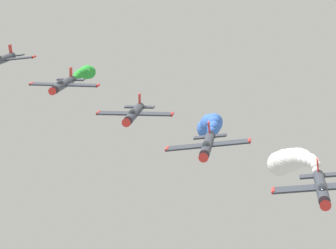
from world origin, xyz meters
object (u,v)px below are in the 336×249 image
airplane_right_inner (207,145)px  airplane_trailing (2,60)px  airplane_right_outer (63,84)px  airplane_left_outer (134,113)px  airplane_left_inner (321,188)px

airplane_right_inner → airplane_trailing: 41.37m
airplane_right_inner → airplane_right_outer: 27.66m
airplane_right_inner → airplane_right_outer: size_ratio=1.00×
airplane_right_inner → airplane_left_outer: airplane_left_outer is taller
airplane_left_outer → airplane_right_inner: bearing=137.0°
airplane_left_inner → airplane_left_outer: size_ratio=1.00×
airplane_left_inner → airplane_right_inner: bearing=-40.6°
airplane_left_inner → airplane_right_inner: 15.50m
airplane_right_inner → airplane_left_inner: bearing=139.4°
airplane_right_inner → airplane_trailing: bearing=-38.8°
airplane_right_inner → airplane_trailing: (31.93, -25.67, 5.74)m
airplane_right_outer → airplane_trailing: airplane_trailing is taller
airplane_left_inner → airplane_left_outer: (21.40, -19.08, 3.01)m
airplane_right_outer → airplane_trailing: 13.76m
airplane_left_outer → airplane_trailing: (22.25, -16.63, 4.20)m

